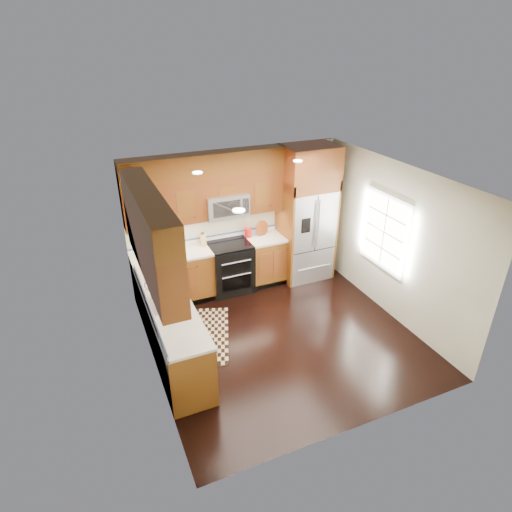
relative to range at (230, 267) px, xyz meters
name	(u,v)px	position (x,y,z in m)	size (l,w,h in m)	color
ground	(281,335)	(0.25, -1.67, -0.47)	(4.00, 4.00, 0.00)	black
wall_back	(235,218)	(0.25, 0.33, 0.83)	(4.00, 0.02, 2.60)	silver
wall_left	(147,293)	(-1.75, -1.67, 0.83)	(0.02, 4.00, 2.60)	silver
wall_right	(393,242)	(2.25, -1.67, 0.83)	(0.02, 4.00, 2.60)	silver
window	(385,232)	(2.23, -1.47, 0.93)	(0.04, 1.10, 1.30)	white
base_cabinets	(190,301)	(-0.98, -0.77, -0.02)	(2.85, 3.00, 0.90)	brown
countertop	(195,271)	(-0.84, -0.65, 0.45)	(2.86, 3.01, 0.04)	silver
upper_cabinets	(185,205)	(-0.90, -0.58, 1.56)	(2.85, 3.00, 1.15)	brown
range	(230,267)	(0.00, 0.00, 0.00)	(0.76, 0.67, 0.95)	black
microwave	(226,205)	(0.00, 0.13, 1.19)	(0.76, 0.40, 0.42)	#B2B2B7
refrigerator	(307,214)	(1.55, -0.04, 0.83)	(0.98, 0.75, 2.60)	#B2B2B7
sink_faucet	(166,300)	(-1.48, -1.44, 0.52)	(0.54, 0.44, 0.37)	#B2B2B7
rug	(200,335)	(-0.95, -1.15, -0.46)	(0.89, 1.49, 0.01)	black
knife_block	(203,240)	(-0.44, 0.18, 0.57)	(0.10, 0.13, 0.25)	tan
utensil_crock	(248,230)	(0.44, 0.18, 0.60)	(0.15, 0.15, 0.38)	#A71514
cutting_board	(262,234)	(0.72, 0.16, 0.48)	(0.29, 0.29, 0.02)	brown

